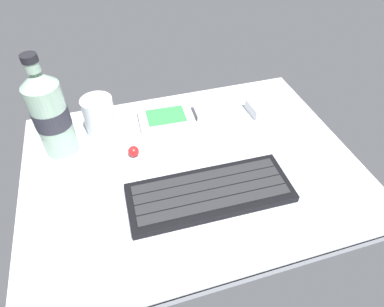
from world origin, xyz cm
name	(u,v)px	position (x,y,z in cm)	size (l,w,h in cm)	color
ground_plane	(192,169)	(0.00, -0.23, -0.99)	(64.00, 48.00, 2.80)	silver
keyboard	(210,193)	(0.86, -8.23, 0.81)	(29.23, 11.63, 1.70)	black
handheld_device	(167,118)	(-1.51, 14.72, 0.73)	(13.04, 8.12, 1.50)	silver
juice_cup	(100,118)	(-15.61, 14.78, 3.91)	(6.40, 6.40, 8.50)	silver
water_bottle	(50,113)	(-24.05, 11.92, 9.01)	(6.73, 6.73, 20.80)	#9EC1A8
charger_block	(264,107)	(20.84, 11.73, 1.20)	(7.00, 5.60, 2.40)	silver
trackball_mouse	(133,151)	(-10.43, 5.77, 1.10)	(2.20, 2.20, 2.20)	red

